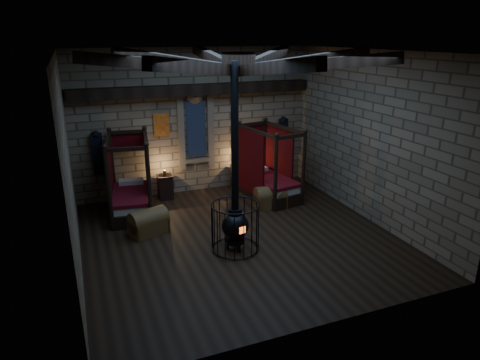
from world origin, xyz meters
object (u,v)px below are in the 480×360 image
object	(u,v)px
trunk_left	(149,223)
stove	(235,223)
bed_right	(268,180)
trunk_right	(270,198)
bed_left	(131,195)

from	to	relation	value
trunk_left	stove	bearing A→B (deg)	-61.15
bed_right	trunk_left	world-z (taller)	bed_right
bed_right	trunk_right	xyz separation A→B (m)	(-0.27, -0.75, -0.24)
bed_left	bed_right	distance (m)	3.88
bed_left	trunk_right	xyz separation A→B (m)	(3.60, -0.98, -0.24)
bed_right	trunk_left	xyz separation A→B (m)	(-3.68, -1.19, -0.23)
bed_left	trunk_left	xyz separation A→B (m)	(0.19, -1.42, -0.23)
bed_right	trunk_left	distance (m)	3.88
trunk_right	stove	world-z (taller)	stove
bed_left	trunk_left	distance (m)	1.45
bed_right	trunk_left	size ratio (longest dim) A/B	2.14
bed_left	bed_right	bearing A→B (deg)	4.88
bed_right	stove	world-z (taller)	stove
trunk_left	trunk_right	world-z (taller)	trunk_left
trunk_left	stove	size ratio (longest dim) A/B	0.24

